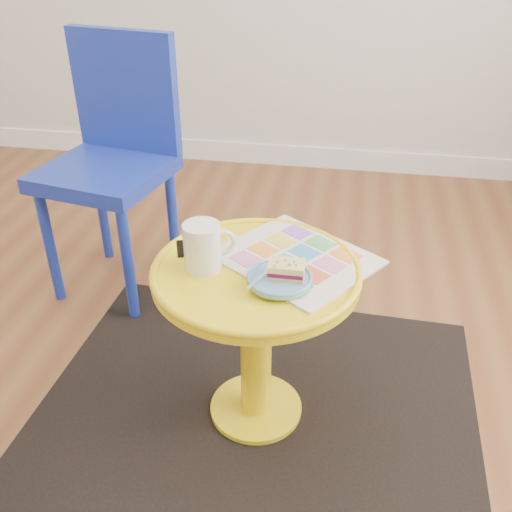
% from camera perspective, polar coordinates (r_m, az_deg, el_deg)
% --- Properties ---
extents(floor, '(4.00, 4.00, 0.00)m').
position_cam_1_polar(floor, '(1.90, -18.01, -13.75)').
color(floor, brown).
rests_on(floor, ground).
extents(rug, '(1.34, 1.15, 0.01)m').
position_cam_1_polar(rug, '(1.78, 0.00, -15.14)').
color(rug, black).
rests_on(rug, ground).
extents(side_table, '(0.54, 0.54, 0.51)m').
position_cam_1_polar(side_table, '(1.54, 0.00, -5.83)').
color(side_table, yellow).
rests_on(side_table, ground).
extents(chair, '(0.49, 0.49, 0.94)m').
position_cam_1_polar(chair, '(2.18, -14.00, 10.25)').
color(chair, '#192EA4').
rests_on(chair, ground).
extents(newspaper, '(0.48, 0.47, 0.01)m').
position_cam_1_polar(newspaper, '(1.50, 4.01, -0.21)').
color(newspaper, silver).
rests_on(newspaper, side_table).
extents(mug, '(0.13, 0.09, 0.12)m').
position_cam_1_polar(mug, '(1.44, -5.30, 1.09)').
color(mug, white).
rests_on(mug, side_table).
extents(plate, '(0.16, 0.16, 0.02)m').
position_cam_1_polar(plate, '(1.39, 2.38, -2.34)').
color(plate, '#5D9BC5').
rests_on(plate, newspaper).
extents(cake_slice, '(0.09, 0.06, 0.04)m').
position_cam_1_polar(cake_slice, '(1.38, 3.05, -1.38)').
color(cake_slice, '#D3BC8C').
rests_on(cake_slice, plate).
extents(fork, '(0.07, 0.14, 0.00)m').
position_cam_1_polar(fork, '(1.39, 0.89, -1.81)').
color(fork, silver).
rests_on(fork, plate).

